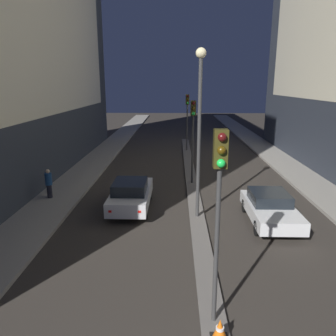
{
  "coord_description": "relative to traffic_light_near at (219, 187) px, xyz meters",
  "views": [
    {
      "loc": [
        -1.03,
        -3.55,
        6.21
      ],
      "look_at": [
        -1.51,
        16.56,
        0.95
      ],
      "focal_mm": 35.0,
      "sensor_mm": 36.0,
      "label": 1
    }
  ],
  "objects": [
    {
      "name": "street_lamp",
      "position": [
        0.0,
        7.02,
        1.1
      ],
      "size": [
        0.45,
        0.45,
        7.52
      ],
      "color": "#383838",
      "rests_on": "median_strip"
    },
    {
      "name": "traffic_cone_far",
      "position": [
        0.07,
        -0.67,
        -3.42
      ],
      "size": [
        0.45,
        0.45,
        0.57
      ],
      "color": "black",
      "rests_on": "median_strip"
    },
    {
      "name": "car_right_lane",
      "position": [
        3.27,
        6.62,
        -3.09
      ],
      "size": [
        1.94,
        4.16,
        1.37
      ],
      "color": "silver",
      "rests_on": "ground"
    },
    {
      "name": "traffic_light_mid",
      "position": [
        0.0,
        12.31,
        0.0
      ],
      "size": [
        0.32,
        0.42,
        5.08
      ],
      "color": "#383838",
      "rests_on": "median_strip"
    },
    {
      "name": "pedestrian_on_left_sidewalk",
      "position": [
        -7.84,
        9.23,
        -2.81
      ],
      "size": [
        0.36,
        0.36,
        1.58
      ],
      "color": "black",
      "rests_on": "sidewalk_left"
    },
    {
      "name": "traffic_light_far",
      "position": [
        0.0,
        22.58,
        0.0
      ],
      "size": [
        0.32,
        0.42,
        5.08
      ],
      "color": "#383838",
      "rests_on": "median_strip"
    },
    {
      "name": "traffic_light_near",
      "position": [
        0.0,
        0.0,
        0.0
      ],
      "size": [
        0.32,
        0.42,
        5.08
      ],
      "color": "#383838",
      "rests_on": "median_strip"
    },
    {
      "name": "median_strip",
      "position": [
        0.0,
        12.98,
        -3.75
      ],
      "size": [
        0.71,
        31.66,
        0.1
      ],
      "color": "#66605B",
      "rests_on": "ground"
    },
    {
      "name": "car_left_lane",
      "position": [
        -3.27,
        8.15,
        -3.03
      ],
      "size": [
        1.87,
        4.36,
        1.52
      ],
      "color": "silver",
      "rests_on": "ground"
    }
  ]
}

